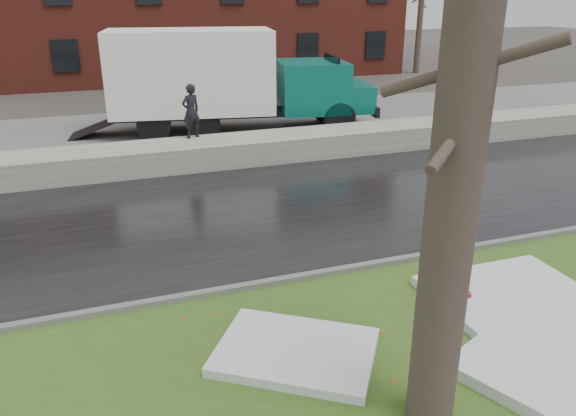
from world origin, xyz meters
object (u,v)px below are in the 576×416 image
object	(u,v)px
fire_hydrant	(458,294)
box_truck	(224,79)
tree	(460,136)
worker	(191,111)

from	to	relation	value
fire_hydrant	box_truck	world-z (taller)	box_truck
tree	worker	world-z (taller)	tree
worker	box_truck	bearing A→B (deg)	-140.92
box_truck	worker	distance (m)	3.94
fire_hydrant	tree	bearing A→B (deg)	-116.93
tree	worker	distance (m)	12.22
box_truck	worker	xyz separation A→B (m)	(-1.87, -3.44, -0.38)
fire_hydrant	worker	world-z (taller)	worker
box_truck	worker	size ratio (longest dim) A/B	6.91
fire_hydrant	box_truck	distance (m)	13.79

